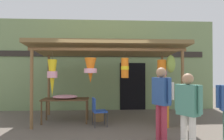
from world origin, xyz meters
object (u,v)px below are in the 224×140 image
passerby_at_right (161,97)px  wicker_basket_by_table (98,117)px  folding_chair (97,109)px  flower_heap_on_table (66,97)px  vendor_in_orange (188,107)px  display_table (66,101)px  customer_foreground (163,97)px

passerby_at_right → wicker_basket_by_table: bearing=124.2°
folding_chair → passerby_at_right: passerby_at_right is taller
flower_heap_on_table → vendor_in_orange: vendor_in_orange is taller
display_table → customer_foreground: size_ratio=0.96×
vendor_in_orange → customer_foreground: (0.17, 2.04, -0.04)m
display_table → customer_foreground: customer_foreground is taller
folding_chair → wicker_basket_by_table: bearing=87.5°
folding_chair → flower_heap_on_table: bearing=151.6°
folding_chair → passerby_at_right: 2.12m
wicker_basket_by_table → customer_foreground: 2.25m
flower_heap_on_table → wicker_basket_by_table: bearing=9.7°
flower_heap_on_table → folding_chair: bearing=-28.4°
display_table → flower_heap_on_table: (-0.00, -0.03, 0.14)m
vendor_in_orange → customer_foreground: size_ratio=1.04×
folding_chair → customer_foreground: bearing=-6.8°
folding_chair → vendor_in_orange: bearing=-52.4°
flower_heap_on_table → display_table: bearing=86.2°
display_table → wicker_basket_by_table: display_table is taller
vendor_in_orange → folding_chair: bearing=127.6°
wicker_basket_by_table → customer_foreground: (1.88, -0.96, 0.76)m
folding_chair → vendor_in_orange: (1.74, -2.27, 0.42)m
folding_chair → passerby_at_right: bearing=-43.5°
vendor_in_orange → flower_heap_on_table: bearing=134.4°
display_table → flower_heap_on_table: flower_heap_on_table is taller
wicker_basket_by_table → vendor_in_orange: vendor_in_orange is taller
flower_heap_on_table → folding_chair: size_ratio=0.94×
display_table → flower_heap_on_table: size_ratio=1.85×
vendor_in_orange → passerby_at_right: size_ratio=0.92×
wicker_basket_by_table → passerby_at_right: 2.74m
flower_heap_on_table → customer_foreground: customer_foreground is taller
display_table → passerby_at_right: bearing=-38.5°
wicker_basket_by_table → folding_chair: bearing=-92.5°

